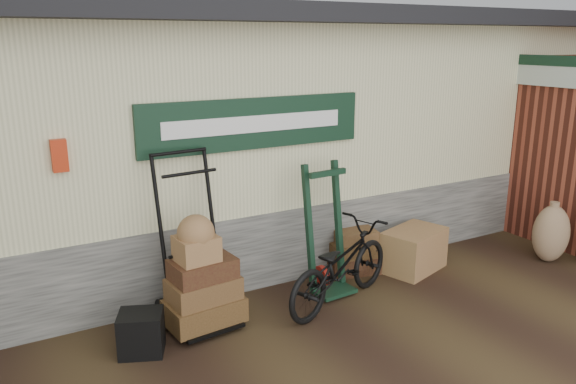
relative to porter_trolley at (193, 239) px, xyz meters
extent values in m
plane|color=black|center=(1.19, -0.60, -0.90)|extent=(80.00, 80.00, 0.00)
cube|color=#4C4C47|center=(1.19, 2.15, -0.45)|extent=(14.00, 3.54, 0.90)
cube|color=#C4C38F|center=(1.19, 2.15, 1.05)|extent=(14.00, 3.50, 2.10)
cube|color=black|center=(1.19, 2.00, 2.20)|extent=(14.40, 4.10, 0.20)
cube|color=black|center=(0.89, 0.37, 1.05)|extent=(2.60, 0.06, 0.55)
cube|color=white|center=(0.89, 0.33, 1.05)|extent=(2.10, 0.01, 0.18)
cube|color=#BA2A0D|center=(-1.11, 0.37, 0.90)|extent=(0.14, 0.10, 0.30)
cube|color=maroon|center=(5.89, 0.60, 0.40)|extent=(1.60, 4.50, 2.60)
cube|color=#194C2D|center=(5.07, -0.40, 1.45)|extent=(0.04, 2.40, 0.28)
cube|color=black|center=(5.07, -0.40, 1.65)|extent=(0.05, 2.50, 0.14)
cube|color=brown|center=(2.88, -0.07, -0.64)|extent=(0.93, 0.74, 0.52)
cube|color=black|center=(-0.65, -0.32, -0.70)|extent=(0.50, 0.47, 0.40)
imported|color=black|center=(1.52, -0.39, -0.40)|extent=(1.15, 1.82, 1.00)
ellipsoid|color=brown|center=(4.61, -0.73, -0.52)|extent=(0.59, 0.55, 0.76)
camera|label=1|loc=(-1.76, -5.05, 1.93)|focal=35.00mm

